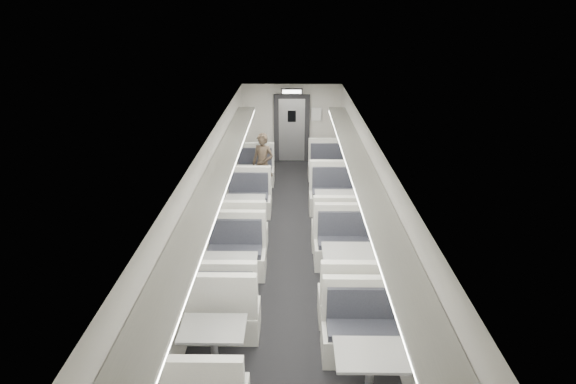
{
  "coord_description": "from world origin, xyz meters",
  "views": [
    {
      "loc": [
        0.04,
        -7.6,
        4.66
      ],
      "look_at": [
        -0.06,
        0.87,
        1.06
      ],
      "focal_mm": 28.0,
      "sensor_mm": 36.0,
      "label": 1
    }
  ],
  "objects_px": {
    "vestibule_door": "(292,129)",
    "exit_sign": "(292,91)",
    "booth_left_b": "(245,214)",
    "booth_left_c": "(230,280)",
    "booth_right_d": "(370,377)",
    "booth_left_a": "(253,182)",
    "booth_left_d": "(214,349)",
    "booth_right_c": "(348,270)",
    "booth_right_a": "(329,176)",
    "booth_right_b": "(336,211)",
    "passenger": "(263,164)"
  },
  "relations": [
    {
      "from": "booth_left_d",
      "to": "booth_right_a",
      "type": "xyz_separation_m",
      "value": [
        2.0,
        6.53,
        0.0
      ]
    },
    {
      "from": "booth_left_d",
      "to": "passenger",
      "type": "xyz_separation_m",
      "value": [
        0.27,
        6.2,
        0.43
      ]
    },
    {
      "from": "booth_right_a",
      "to": "booth_right_c",
      "type": "height_order",
      "value": "booth_right_c"
    },
    {
      "from": "booth_right_c",
      "to": "vestibule_door",
      "type": "xyz_separation_m",
      "value": [
        -1.0,
        6.91,
        0.64
      ]
    },
    {
      "from": "vestibule_door",
      "to": "exit_sign",
      "type": "bearing_deg",
      "value": -90.0
    },
    {
      "from": "booth_left_c",
      "to": "booth_right_d",
      "type": "xyz_separation_m",
      "value": [
        2.0,
        -2.05,
        -0.01
      ]
    },
    {
      "from": "booth_left_c",
      "to": "booth_left_d",
      "type": "xyz_separation_m",
      "value": [
        0.0,
        -1.57,
        -0.02
      ]
    },
    {
      "from": "booth_left_a",
      "to": "booth_left_b",
      "type": "distance_m",
      "value": 1.96
    },
    {
      "from": "exit_sign",
      "to": "booth_left_b",
      "type": "bearing_deg",
      "value": -103.28
    },
    {
      "from": "booth_left_a",
      "to": "exit_sign",
      "type": "height_order",
      "value": "exit_sign"
    },
    {
      "from": "booth_left_c",
      "to": "booth_right_a",
      "type": "height_order",
      "value": "booth_left_c"
    },
    {
      "from": "booth_left_b",
      "to": "booth_right_c",
      "type": "xyz_separation_m",
      "value": [
        2.0,
        -2.19,
        0.01
      ]
    },
    {
      "from": "booth_left_d",
      "to": "booth_right_a",
      "type": "height_order",
      "value": "booth_right_a"
    },
    {
      "from": "vestibule_door",
      "to": "booth_right_c",
      "type": "bearing_deg",
      "value": -81.77
    },
    {
      "from": "booth_left_a",
      "to": "booth_right_b",
      "type": "distance_m",
      "value": 2.71
    },
    {
      "from": "booth_left_c",
      "to": "vestibule_door",
      "type": "xyz_separation_m",
      "value": [
        1.0,
        7.27,
        0.64
      ]
    },
    {
      "from": "booth_left_a",
      "to": "booth_right_a",
      "type": "xyz_separation_m",
      "value": [
        2.0,
        0.46,
        -0.0
      ]
    },
    {
      "from": "booth_left_c",
      "to": "booth_right_d",
      "type": "distance_m",
      "value": 2.86
    },
    {
      "from": "booth_right_b",
      "to": "booth_left_a",
      "type": "bearing_deg",
      "value": 137.65
    },
    {
      "from": "booth_left_c",
      "to": "booth_right_c",
      "type": "bearing_deg",
      "value": 10.03
    },
    {
      "from": "booth_right_b",
      "to": "vestibule_door",
      "type": "bearing_deg",
      "value": 102.31
    },
    {
      "from": "booth_left_d",
      "to": "booth_right_d",
      "type": "bearing_deg",
      "value": -13.61
    },
    {
      "from": "booth_right_a",
      "to": "exit_sign",
      "type": "relative_size",
      "value": 3.39
    },
    {
      "from": "booth_right_b",
      "to": "booth_left_d",
      "type": "bearing_deg",
      "value": -115.2
    },
    {
      "from": "booth_left_b",
      "to": "booth_left_d",
      "type": "height_order",
      "value": "booth_left_b"
    },
    {
      "from": "booth_left_a",
      "to": "booth_left_d",
      "type": "xyz_separation_m",
      "value": [
        0.0,
        -6.07,
        -0.0
      ]
    },
    {
      "from": "booth_right_c",
      "to": "booth_left_b",
      "type": "bearing_deg",
      "value": 132.4
    },
    {
      "from": "booth_right_b",
      "to": "vestibule_door",
      "type": "height_order",
      "value": "vestibule_door"
    },
    {
      "from": "booth_left_d",
      "to": "booth_right_a",
      "type": "bearing_deg",
      "value": 72.98
    },
    {
      "from": "booth_left_b",
      "to": "booth_left_a",
      "type": "bearing_deg",
      "value": 90.0
    },
    {
      "from": "booth_left_c",
      "to": "booth_right_a",
      "type": "xyz_separation_m",
      "value": [
        2.0,
        4.97,
        -0.02
      ]
    },
    {
      "from": "booth_right_c",
      "to": "booth_right_b",
      "type": "bearing_deg",
      "value": 90.0
    },
    {
      "from": "booth_left_c",
      "to": "exit_sign",
      "type": "height_order",
      "value": "exit_sign"
    },
    {
      "from": "passenger",
      "to": "booth_left_c",
      "type": "bearing_deg",
      "value": -70.65
    },
    {
      "from": "booth_left_d",
      "to": "booth_right_c",
      "type": "height_order",
      "value": "booth_right_c"
    },
    {
      "from": "booth_left_b",
      "to": "vestibule_door",
      "type": "relative_size",
      "value": 1.02
    },
    {
      "from": "booth_right_b",
      "to": "passenger",
      "type": "xyz_separation_m",
      "value": [
        -1.73,
        1.95,
        0.4
      ]
    },
    {
      "from": "booth_right_d",
      "to": "vestibule_door",
      "type": "distance_m",
      "value": 9.39
    },
    {
      "from": "booth_left_b",
      "to": "exit_sign",
      "type": "xyz_separation_m",
      "value": [
        1.0,
        4.24,
        1.9
      ]
    },
    {
      "from": "booth_right_c",
      "to": "passenger",
      "type": "distance_m",
      "value": 4.64
    },
    {
      "from": "passenger",
      "to": "exit_sign",
      "type": "distance_m",
      "value": 2.7
    },
    {
      "from": "booth_right_d",
      "to": "exit_sign",
      "type": "distance_m",
      "value": 9.08
    },
    {
      "from": "vestibule_door",
      "to": "booth_left_a",
      "type": "bearing_deg",
      "value": -109.91
    },
    {
      "from": "booth_right_d",
      "to": "booth_left_b",
      "type": "bearing_deg",
      "value": 113.53
    },
    {
      "from": "booth_right_a",
      "to": "passenger",
      "type": "height_order",
      "value": "passenger"
    },
    {
      "from": "booth_left_c",
      "to": "booth_right_c",
      "type": "distance_m",
      "value": 2.03
    },
    {
      "from": "vestibule_door",
      "to": "exit_sign",
      "type": "height_order",
      "value": "exit_sign"
    },
    {
      "from": "vestibule_door",
      "to": "exit_sign",
      "type": "relative_size",
      "value": 3.39
    },
    {
      "from": "booth_left_d",
      "to": "exit_sign",
      "type": "distance_m",
      "value": 8.62
    },
    {
      "from": "booth_right_b",
      "to": "booth_right_a",
      "type": "bearing_deg",
      "value": 90.0
    }
  ]
}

